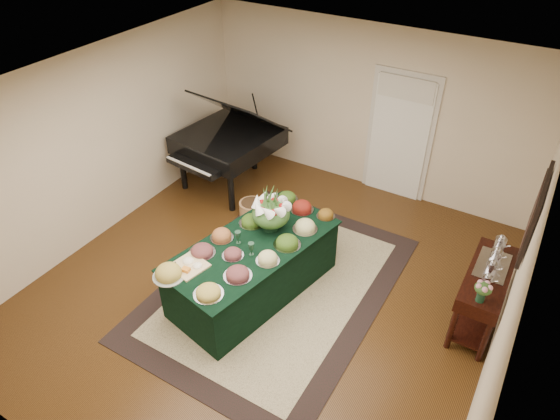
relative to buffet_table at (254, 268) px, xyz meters
The scene contains 14 objects.
ground 0.45m from the buffet_table, 58.73° to the left, with size 6.00×6.00×0.00m, color black.
area_rug 0.49m from the buffet_table, 43.78° to the left, with size 2.66×3.73×0.01m.
kitchen_doorway 3.28m from the buffet_table, 77.33° to the left, with size 1.05×0.07×2.10m.
buffet_table is the anchor object (origin of this frame).
food_platters 0.44m from the buffet_table, 127.00° to the left, with size 1.32×2.34×0.12m.
cutting_board 0.91m from the buffet_table, 120.30° to the right, with size 0.44×0.44×0.10m.
green_goblets 0.50m from the buffet_table, 106.17° to the right, with size 0.33×0.17×0.18m.
floral_centerpiece 0.78m from the buffet_table, 85.09° to the left, with size 0.50×0.50×0.50m.
grand_piano 2.67m from the buffet_table, 131.99° to the left, with size 1.63×1.79×1.70m.
wicker_basket 1.68m from the buffet_table, 124.46° to the left, with size 0.40×0.40×0.25m, color #A67143.
mahogany_sideboard 2.76m from the buffet_table, 19.12° to the left, with size 0.45×1.23×0.84m.
tea_service 2.84m from the buffet_table, 21.09° to the left, with size 0.34×0.74×0.30m.
pink_bouquet 2.70m from the buffet_table, ahead, with size 0.20×0.20×0.26m.
wall_painting 3.26m from the buffet_table, 17.72° to the left, with size 0.05×0.95×0.75m.
Camera 1 is at (2.58, -4.03, 4.70)m, focal length 32.00 mm.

